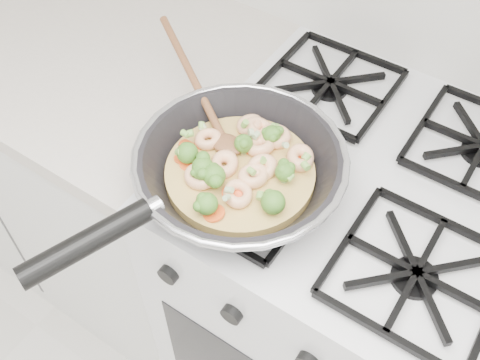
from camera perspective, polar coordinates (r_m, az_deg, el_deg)
The scene contains 3 objects.
stove at distance 1.34m, azimuth 9.45°, elevation -11.33°, with size 0.60×0.60×0.92m.
counter_left at distance 1.65m, azimuth -15.86°, elevation 2.67°, with size 1.00×0.60×0.90m.
skillet at distance 0.88m, azimuth -0.32°, elevation 1.22°, with size 0.47×0.53×0.10m.
Camera 1 is at (0.16, 1.07, 1.63)m, focal length 41.60 mm.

